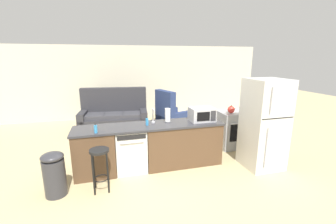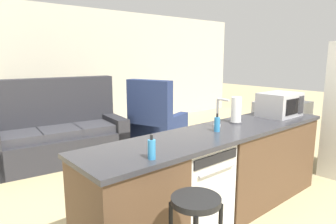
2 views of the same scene
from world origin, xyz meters
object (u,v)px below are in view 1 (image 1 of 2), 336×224
at_px(microwave, 202,114).
at_px(bar_stool, 100,161).
at_px(refrigerator, 264,124).
at_px(soap_bottle, 147,122).
at_px(stove_range, 233,129).
at_px(paper_towel_roll, 168,115).
at_px(kettle, 231,110).
at_px(dishwasher, 131,149).
at_px(dish_soap_bottle, 96,129).
at_px(couch, 114,117).
at_px(armchair, 170,117).
at_px(trash_bin, 54,174).

height_order(microwave, bar_stool, microwave).
xyz_separation_m(refrigerator, soap_bottle, (-2.26, 0.54, 0.08)).
xyz_separation_m(stove_range, paper_towel_roll, (-1.81, -0.44, 0.59)).
bearing_deg(kettle, dishwasher, -170.15).
bearing_deg(dishwasher, paper_towel_roll, 7.71).
distance_m(stove_range, kettle, 0.57).
bearing_deg(dish_soap_bottle, stove_range, 13.49).
relative_size(soap_bottle, bar_stool, 0.24).
xyz_separation_m(microwave, dish_soap_bottle, (-2.11, -0.22, -0.07)).
distance_m(microwave, couch, 3.31).
relative_size(paper_towel_roll, couch, 0.13).
bearing_deg(armchair, dishwasher, -121.78).
height_order(microwave, kettle, microwave).
distance_m(bar_stool, trash_bin, 0.74).
distance_m(dishwasher, kettle, 2.53).
distance_m(dishwasher, stove_range, 2.66).
xyz_separation_m(dishwasher, armchair, (1.51, 2.43, -0.07)).
relative_size(dishwasher, soap_bottle, 4.77).
bearing_deg(microwave, bar_stool, -163.51).
height_order(kettle, armchair, armchair).
bearing_deg(bar_stool, microwave, 16.49).
distance_m(soap_bottle, armchair, 2.78).
bearing_deg(dishwasher, bar_stool, -132.67).
bearing_deg(trash_bin, dishwasher, 23.21).
xyz_separation_m(refrigerator, armchair, (-1.09, 2.98, -0.55)).
bearing_deg(soap_bottle, refrigerator, -13.44).
xyz_separation_m(microwave, armchair, (0.01, 2.43, -0.69)).
height_order(stove_range, kettle, kettle).
height_order(dish_soap_bottle, trash_bin, dish_soap_bottle).
xyz_separation_m(stove_range, couch, (-2.81, 2.21, -0.06)).
bearing_deg(paper_towel_roll, kettle, 10.87).
bearing_deg(armchair, couch, 169.22).
relative_size(couch, armchair, 1.75).
xyz_separation_m(dish_soap_bottle, kettle, (3.05, 0.65, 0.01)).
height_order(stove_range, trash_bin, stove_range).
bearing_deg(trash_bin, microwave, 11.15).
xyz_separation_m(stove_range, microwave, (-1.10, -0.55, 0.59)).
distance_m(dishwasher, refrigerator, 2.70).
distance_m(dish_soap_bottle, couch, 3.06).
xyz_separation_m(refrigerator, kettle, (-0.17, 0.97, 0.09)).
bearing_deg(armchair, trash_bin, -133.06).
xyz_separation_m(kettle, trash_bin, (-3.71, -0.97, -0.61)).
xyz_separation_m(dishwasher, couch, (-0.21, 2.76, -0.03)).
bearing_deg(bar_stool, kettle, 19.03).
bearing_deg(trash_bin, bar_stool, -4.98).
distance_m(dishwasher, microwave, 1.62).
relative_size(microwave, dish_soap_bottle, 2.84).
xyz_separation_m(refrigerator, paper_towel_roll, (-1.81, 0.66, 0.14)).
distance_m(microwave, trash_bin, 2.91).
xyz_separation_m(kettle, bar_stool, (-3.00, -1.03, -0.45)).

